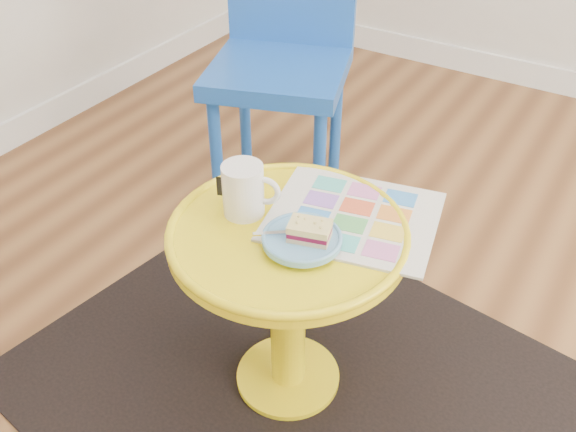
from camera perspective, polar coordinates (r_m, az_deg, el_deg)
The scene contains 10 objects.
floor at distance 1.74m, azimuth 13.94°, elevation -16.46°, with size 4.00×4.00×0.00m, color brown.
room_walls at distance 2.71m, azimuth 1.77°, elevation 8.06°, with size 4.00×4.00×4.00m.
rug at distance 1.75m, azimuth 0.00°, elevation -14.23°, with size 1.30×1.10×0.01m, color black.
side_table at distance 1.49m, azimuth 0.00°, elevation -5.59°, with size 0.53×0.53×0.50m.
chair at distance 2.17m, azimuth -0.39°, elevation 15.00°, with size 0.55×0.55×0.97m.
newspaper at distance 1.44m, azimuth 5.83°, elevation -0.04°, with size 0.37×0.31×0.01m, color silver.
mug at distance 1.42m, azimuth -3.91°, elevation 2.45°, with size 0.13×0.09×0.12m.
plate at distance 1.35m, azimuth 1.25°, elevation -2.11°, with size 0.17×0.17×0.02m.
cake_slice at distance 1.33m, azimuth 1.93°, elevation -1.32°, with size 0.10×0.08×0.04m.
fork at distance 1.35m, azimuth 0.16°, elevation -1.46°, with size 0.12×0.10×0.00m.
Camera 1 is at (0.18, -1.06, 1.37)m, focal length 40.00 mm.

